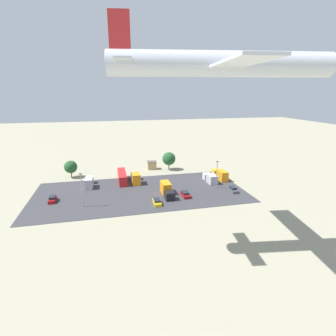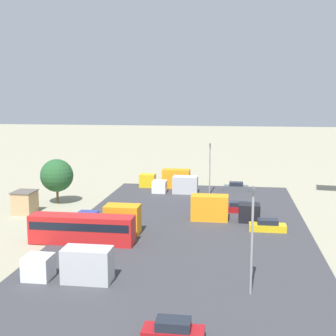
{
  "view_description": "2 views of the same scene",
  "coord_description": "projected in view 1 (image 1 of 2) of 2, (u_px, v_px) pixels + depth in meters",
  "views": [
    {
      "loc": [
        8.64,
        84.12,
        28.9
      ],
      "look_at": [
        -4.5,
        27.48,
        12.07
      ],
      "focal_mm": 28.0,
      "sensor_mm": 36.0,
      "label": 1
    },
    {
      "loc": [
        53.74,
        15.99,
        16.62
      ],
      "look_at": [
        -3.23,
        7.93,
        7.61
      ],
      "focal_mm": 50.0,
      "sensor_mm": 36.0,
      "label": 2
    }
  ],
  "objects": [
    {
      "name": "parked_truck_3",
      "position": [
        211.0,
        178.0,
        87.12
      ],
      "size": [
        2.58,
        7.68,
        2.89
      ],
      "rotation": [
        0.0,
        0.0,
        3.14
      ],
      "color": "silver",
      "rests_on": "ground"
    },
    {
      "name": "light_pole_lot_centre",
      "position": [
        82.0,
        189.0,
        67.22
      ],
      "size": [
        0.9,
        0.28,
        9.13
      ],
      "color": "gray",
      "rests_on": "ground"
    },
    {
      "name": "parked_car_0",
      "position": [
        157.0,
        202.0,
        70.08
      ],
      "size": [
        1.83,
        4.49,
        1.45
      ],
      "rotation": [
        0.0,
        0.0,
        3.14
      ],
      "color": "gold",
      "rests_on": "ground"
    },
    {
      "name": "light_pole_lot_edge",
      "position": [
        217.0,
        173.0,
        81.08
      ],
      "size": [
        0.9,
        0.28,
        8.57
      ],
      "color": "gray",
      "rests_on": "ground"
    },
    {
      "name": "ground_plane",
      "position": [
        137.0,
        181.0,
        88.62
      ],
      "size": [
        400.0,
        400.0,
        0.0
      ],
      "primitive_type": "plane",
      "color": "gray"
    },
    {
      "name": "tree_apron_mid",
      "position": [
        169.0,
        159.0,
        100.47
      ],
      "size": [
        5.03,
        5.03,
        6.93
      ],
      "color": "brown",
      "rests_on": "ground"
    },
    {
      "name": "parked_truck_0",
      "position": [
        89.0,
        182.0,
        83.03
      ],
      "size": [
        2.33,
        8.04,
        3.1
      ],
      "rotation": [
        0.0,
        0.0,
        3.14
      ],
      "color": "silver",
      "rests_on": "ground"
    },
    {
      "name": "parking_lot_surface",
      "position": [
        141.0,
        192.0,
        78.74
      ],
      "size": [
        62.19,
        29.87,
        0.08
      ],
      "color": "#38383D",
      "rests_on": "ground"
    },
    {
      "name": "parked_truck_2",
      "position": [
        220.0,
        175.0,
        90.27
      ],
      "size": [
        2.36,
        9.06,
        3.33
      ],
      "rotation": [
        0.0,
        0.0,
        3.14
      ],
      "color": "gold",
      "rests_on": "ground"
    },
    {
      "name": "bus",
      "position": [
        122.0,
        176.0,
        87.77
      ],
      "size": [
        2.56,
        11.85,
        3.19
      ],
      "color": "red",
      "rests_on": "ground"
    },
    {
      "name": "parked_truck_1",
      "position": [
        167.0,
        190.0,
        76.19
      ],
      "size": [
        2.51,
        9.03,
        3.34
      ],
      "color": "black",
      "rests_on": "ground"
    },
    {
      "name": "parked_car_1",
      "position": [
        185.0,
        194.0,
        75.29
      ],
      "size": [
        1.92,
        4.63,
        1.44
      ],
      "rotation": [
        0.0,
        0.0,
        3.14
      ],
      "color": "maroon",
      "rests_on": "ground"
    },
    {
      "name": "parked_truck_4",
      "position": [
        136.0,
        178.0,
        86.49
      ],
      "size": [
        2.58,
        7.66,
        3.47
      ],
      "rotation": [
        0.0,
        0.0,
        3.14
      ],
      "color": "navy",
      "rests_on": "ground"
    },
    {
      "name": "parked_car_2",
      "position": [
        53.0,
        199.0,
        71.68
      ],
      "size": [
        1.75,
        4.21,
        1.59
      ],
      "color": "maroon",
      "rests_on": "ground"
    },
    {
      "name": "tree_near_shed",
      "position": [
        71.0,
        167.0,
        91.3
      ],
      "size": [
        4.44,
        4.44,
        6.12
      ],
      "color": "brown",
      "rests_on": "ground"
    },
    {
      "name": "airplane",
      "position": [
        231.0,
        64.0,
        39.94
      ],
      "size": [
        38.01,
        31.55,
        9.0
      ],
      "rotation": [
        0.0,
        0.0,
        1.43
      ],
      "color": "silver"
    },
    {
      "name": "parked_car_3",
      "position": [
        233.0,
        190.0,
        78.8
      ],
      "size": [
        1.84,
        4.22,
        1.54
      ],
      "color": "#4C5156",
      "rests_on": "ground"
    },
    {
      "name": "shed_building",
      "position": [
        152.0,
        165.0,
        102.09
      ],
      "size": [
        3.56,
        2.96,
        3.19
      ],
      "color": "tan",
      "rests_on": "ground"
    }
  ]
}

